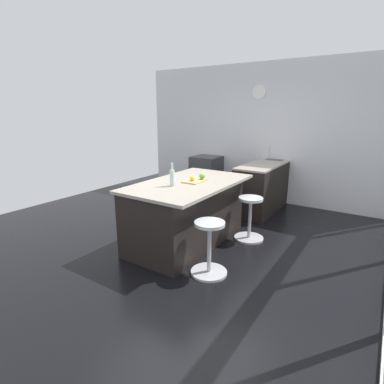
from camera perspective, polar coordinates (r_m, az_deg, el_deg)
ground_plane at (r=4.79m, az=-0.73°, el=-8.23°), size 7.04×7.04×0.00m
interior_partition_left at (r=6.73m, az=12.05°, el=10.86°), size 0.15×5.41×2.86m
sink_cabinet at (r=6.39m, az=14.53°, el=1.70°), size 2.33×0.60×1.20m
oven_range at (r=7.01m, az=2.75°, el=3.16°), size 0.60×0.61×0.89m
kitchen_island at (r=4.40m, az=-1.06°, el=-3.83°), size 1.92×1.13×0.93m
stool_by_window at (r=4.63m, az=10.89°, el=-5.20°), size 0.44×0.44×0.66m
stool_middle at (r=3.62m, az=3.29°, el=-10.88°), size 0.44×0.44×0.66m
cutting_board at (r=4.28m, az=0.55°, el=2.14°), size 0.36×0.24×0.02m
apple_yellow at (r=4.23m, az=0.06°, el=2.61°), size 0.07×0.07×0.07m
apple_green at (r=4.33m, az=1.93°, el=2.99°), size 0.08×0.08×0.08m
water_bottle at (r=4.00m, az=-3.78°, el=2.84°), size 0.06×0.06×0.31m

